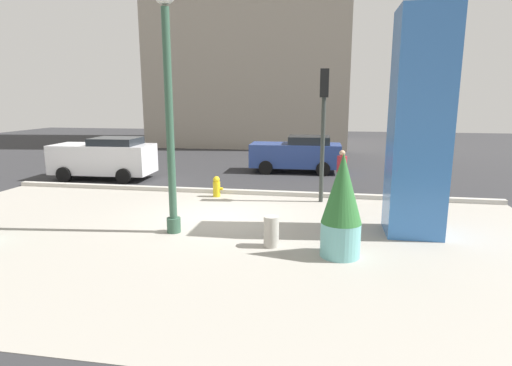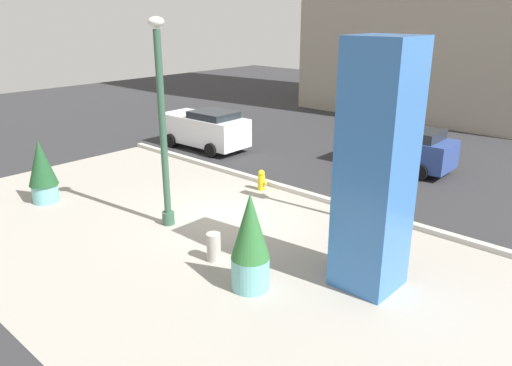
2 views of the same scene
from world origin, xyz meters
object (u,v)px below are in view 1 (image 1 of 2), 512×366
at_px(car_curb_west, 297,154).
at_px(car_curb_east, 104,158).
at_px(pedestrian_on_sidewalk, 342,170).
at_px(art_pillar_blue, 419,126).
at_px(potted_plant_near_left, 342,206).
at_px(fire_hydrant, 217,187).
at_px(traffic_light_far_side, 324,114).
at_px(concrete_bollard, 271,232).
at_px(lamp_post, 170,122).

height_order(car_curb_west, car_curb_east, car_curb_east).
xyz_separation_m(car_curb_east, pedestrian_on_sidewalk, (10.07, -1.15, -0.04)).
bearing_deg(art_pillar_blue, potted_plant_near_left, -133.47).
xyz_separation_m(fire_hydrant, pedestrian_on_sidewalk, (4.39, 1.31, 0.52)).
distance_m(traffic_light_far_side, pedestrian_on_sidewalk, 2.61).
bearing_deg(fire_hydrant, pedestrian_on_sidewalk, 16.64).
bearing_deg(car_curb_east, concrete_bollard, -40.98).
bearing_deg(car_curb_west, lamp_post, -104.25).
height_order(concrete_bollard, car_curb_east, car_curb_east).
relative_size(art_pillar_blue, potted_plant_near_left, 2.40).
bearing_deg(car_curb_east, potted_plant_near_left, -37.35).
relative_size(potted_plant_near_left, concrete_bollard, 3.11).
relative_size(lamp_post, car_curb_east, 1.37).
bearing_deg(traffic_light_far_side, lamp_post, -133.14).
xyz_separation_m(concrete_bollard, traffic_light_far_side, (1.07, 4.63, 2.59)).
distance_m(art_pillar_blue, fire_hydrant, 7.25).
bearing_deg(traffic_light_far_side, potted_plant_near_left, -84.05).
bearing_deg(potted_plant_near_left, lamp_post, 167.12).
relative_size(traffic_light_far_side, car_curb_east, 1.01).
relative_size(fire_hydrant, car_curb_east, 0.17).
bearing_deg(art_pillar_blue, fire_hydrant, 152.98).
bearing_deg(concrete_bollard, pedestrian_on_sidewalk, 73.66).
height_order(art_pillar_blue, pedestrian_on_sidewalk, art_pillar_blue).
xyz_separation_m(concrete_bollard, car_curb_west, (-0.19, 10.39, 0.50)).
distance_m(lamp_post, potted_plant_near_left, 4.69).
height_order(lamp_post, car_curb_east, lamp_post).
bearing_deg(traffic_light_far_side, car_curb_east, 164.60).
height_order(potted_plant_near_left, traffic_light_far_side, traffic_light_far_side).
bearing_deg(car_curb_east, art_pillar_blue, -25.31).
distance_m(concrete_bollard, traffic_light_far_side, 5.41).
xyz_separation_m(potted_plant_near_left, traffic_light_far_side, (-0.52, 4.96, 1.79)).
height_order(car_curb_east, pedestrian_on_sidewalk, car_curb_east).
height_order(lamp_post, car_curb_west, lamp_post).
height_order(art_pillar_blue, car_curb_east, art_pillar_blue).
bearing_deg(traffic_light_far_side, fire_hydrant, 178.16).
distance_m(potted_plant_near_left, traffic_light_far_side, 5.30).
bearing_deg(potted_plant_near_left, concrete_bollard, 168.00).
relative_size(car_curb_west, car_curb_east, 0.99).
distance_m(potted_plant_near_left, concrete_bollard, 1.81).
xyz_separation_m(potted_plant_near_left, car_curb_east, (-9.89, 7.54, -0.23)).
bearing_deg(car_curb_east, lamp_post, -49.41).
bearing_deg(car_curb_west, concrete_bollard, -88.95).
distance_m(fire_hydrant, concrete_bollard, 5.42).
bearing_deg(concrete_bollard, car_curb_east, 139.02).
bearing_deg(concrete_bollard, potted_plant_near_left, -12.00).
height_order(concrete_bollard, traffic_light_far_side, traffic_light_far_side).
xyz_separation_m(art_pillar_blue, pedestrian_on_sidewalk, (-1.69, 4.41, -1.91)).
height_order(fire_hydrant, car_curb_east, car_curb_east).
bearing_deg(lamp_post, concrete_bollard, -13.41).
bearing_deg(fire_hydrant, potted_plant_near_left, -50.41).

